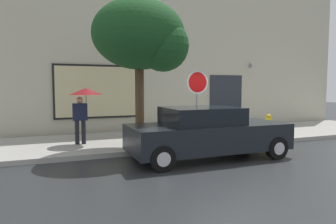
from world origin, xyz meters
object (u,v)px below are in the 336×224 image
object	(u,v)px
pedestrian_with_umbrella	(84,98)
stop_sign	(197,92)
fire_hydrant	(268,125)
street_tree	(144,37)
parked_car	(207,133)

from	to	relation	value
pedestrian_with_umbrella	stop_sign	bearing A→B (deg)	-21.12
fire_hydrant	street_tree	world-z (taller)	street_tree
pedestrian_with_umbrella	street_tree	bearing A→B (deg)	-35.19
parked_car	stop_sign	distance (m)	1.86
parked_car	pedestrian_with_umbrella	distance (m)	4.22
fire_hydrant	pedestrian_with_umbrella	xyz separation A→B (m)	(-6.93, 0.73, 1.11)
pedestrian_with_umbrella	street_tree	xyz separation A→B (m)	(1.69, -1.19, 1.90)
pedestrian_with_umbrella	fire_hydrant	bearing A→B (deg)	-6.04
pedestrian_with_umbrella	street_tree	distance (m)	2.81
street_tree	stop_sign	distance (m)	2.47
parked_car	fire_hydrant	xyz separation A→B (m)	(3.87, 2.02, -0.17)
street_tree	stop_sign	size ratio (longest dim) A/B	1.90
parked_car	pedestrian_with_umbrella	size ratio (longest dim) A/B	2.46
pedestrian_with_umbrella	stop_sign	size ratio (longest dim) A/B	0.77
parked_car	street_tree	world-z (taller)	street_tree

